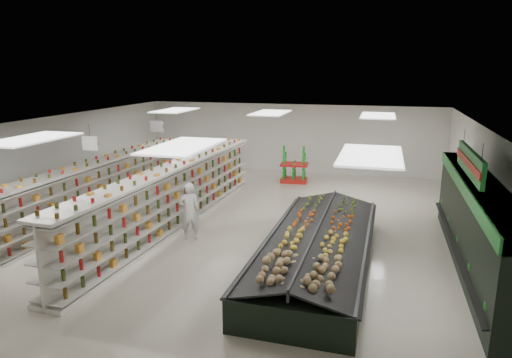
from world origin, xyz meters
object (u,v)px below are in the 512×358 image
(shopper_background, at_px, (198,163))
(gondola_center, at_px, (174,198))
(soda_endcap, at_px, (294,166))
(produce_island, at_px, (318,248))
(shopper_main, at_px, (189,211))
(gondola_left, at_px, (95,192))

(shopper_background, bearing_deg, gondola_center, -132.00)
(soda_endcap, xyz_separation_m, shopper_background, (-3.78, -1.64, 0.23))
(gondola_center, relative_size, produce_island, 1.58)
(produce_island, relative_size, soda_endcap, 4.77)
(soda_endcap, xyz_separation_m, shopper_main, (-1.61, -7.50, 0.12))
(produce_island, relative_size, shopper_background, 3.75)
(produce_island, relative_size, shopper_main, 4.20)
(gondola_center, distance_m, shopper_background, 5.08)
(produce_island, xyz_separation_m, shopper_main, (-3.82, 0.85, 0.37))
(gondola_left, xyz_separation_m, shopper_main, (3.88, -1.09, 0.00))
(gondola_center, xyz_separation_m, shopper_background, (-1.25, 4.92, 0.06))
(gondola_center, bearing_deg, shopper_background, 106.95)
(shopper_main, xyz_separation_m, shopper_background, (-2.17, 5.86, 0.10))
(shopper_background, bearing_deg, produce_island, -104.52)
(gondola_left, relative_size, soda_endcap, 7.11)
(gondola_center, bearing_deg, gondola_left, 179.66)
(gondola_center, distance_m, produce_island, 5.08)
(shopper_background, bearing_deg, soda_endcap, -32.84)
(shopper_main, bearing_deg, soda_endcap, -130.05)
(soda_endcap, relative_size, shopper_background, 0.79)
(shopper_main, bearing_deg, shopper_background, -97.62)
(gondola_center, relative_size, shopper_background, 5.91)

